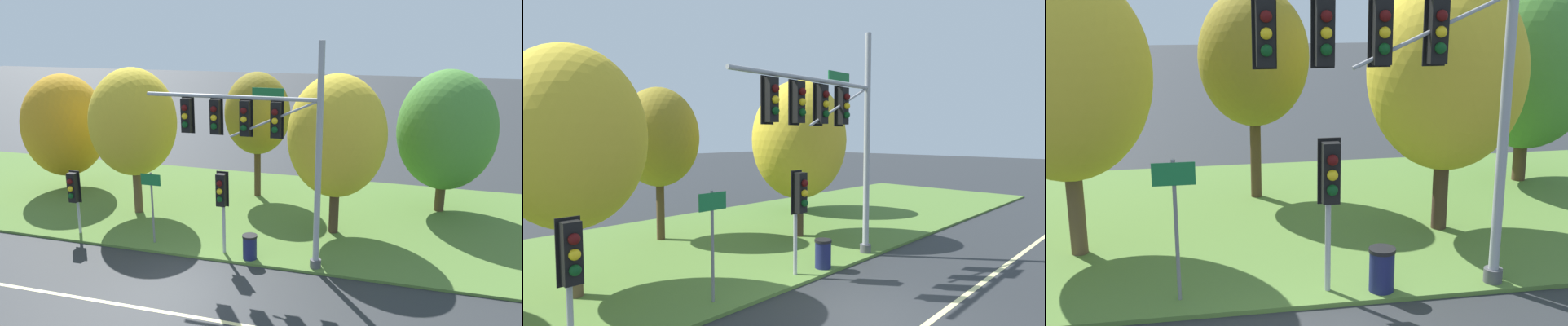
% 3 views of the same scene
% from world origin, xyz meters
% --- Properties ---
extents(grass_verge, '(48.00, 11.50, 0.10)m').
position_xyz_m(grass_verge, '(0.00, 8.25, 0.05)').
color(grass_verge, '#517533').
rests_on(grass_verge, ground).
extents(traffic_signal_mast, '(6.52, 0.49, 7.93)m').
position_xyz_m(traffic_signal_mast, '(2.19, 2.89, 4.87)').
color(traffic_signal_mast, '#9EA0A5').
rests_on(traffic_signal_mast, grass_verge).
extents(pedestrian_signal_near_kerb, '(0.46, 0.55, 3.24)m').
position_xyz_m(pedestrian_signal_near_kerb, '(0.68, 2.96, 2.46)').
color(pedestrian_signal_near_kerb, '#9EA0A5').
rests_on(pedestrian_signal_near_kerb, grass_verge).
extents(route_sign_post, '(0.83, 0.08, 2.90)m').
position_xyz_m(route_sign_post, '(-2.34, 3.22, 1.99)').
color(route_sign_post, slate).
rests_on(route_sign_post, grass_verge).
extents(tree_left_of_mast, '(3.87, 3.87, 6.65)m').
position_xyz_m(tree_left_of_mast, '(-4.69, 6.17, 4.32)').
color(tree_left_of_mast, brown).
rests_on(tree_left_of_mast, grass_verge).
extents(tree_behind_signpost, '(3.24, 3.24, 6.25)m').
position_xyz_m(tree_behind_signpost, '(-0.07, 10.01, 4.31)').
color(tree_behind_signpost, '#4C3823').
rests_on(tree_behind_signpost, grass_verge).
extents(tree_mid_verge, '(3.98, 3.98, 6.60)m').
position_xyz_m(tree_mid_verge, '(4.36, 6.32, 4.20)').
color(tree_mid_verge, '#423021').
rests_on(tree_mid_verge, grass_verge).
extents(tree_tall_centre, '(4.36, 4.36, 6.56)m').
position_xyz_m(tree_tall_centre, '(8.73, 10.30, 3.92)').
color(tree_tall_centre, '#4C3823').
rests_on(tree_tall_centre, grass_verge).
extents(trash_bin, '(0.56, 0.56, 0.93)m').
position_xyz_m(trash_bin, '(1.77, 2.90, 0.57)').
color(trash_bin, '#191E4C').
rests_on(trash_bin, grass_verge).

